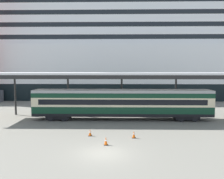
{
  "coord_description": "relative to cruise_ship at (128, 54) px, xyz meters",
  "views": [
    {
      "loc": [
        1.15,
        -18.47,
        7.05
      ],
      "look_at": [
        0.55,
        8.8,
        4.5
      ],
      "focal_mm": 36.88,
      "sensor_mm": 36.0,
      "label": 1
    }
  ],
  "objects": [
    {
      "name": "train_carriage",
      "position": [
        -2.23,
        -30.56,
        -8.44
      ],
      "size": [
        24.01,
        2.81,
        4.11
      ],
      "color": "black",
      "rests_on": "ground"
    },
    {
      "name": "ground_plane",
      "position": [
        -4.08,
        -43.13,
        -10.75
      ],
      "size": [
        400.0,
        400.0,
        0.0
      ],
      "primitive_type": "plane",
      "color": "slate"
    },
    {
      "name": "traffic_cone_far",
      "position": [
        -3.94,
        -41.08,
        -10.37
      ],
      "size": [
        0.36,
        0.36,
        0.78
      ],
      "color": "black",
      "rests_on": "ground"
    },
    {
      "name": "traffic_cone_mid",
      "position": [
        -1.22,
        -38.87,
        -10.39
      ],
      "size": [
        0.36,
        0.36,
        0.74
      ],
      "color": "black",
      "rests_on": "ground"
    },
    {
      "name": "traffic_cone_near",
      "position": [
        -5.72,
        -38.24,
        -10.4
      ],
      "size": [
        0.36,
        0.36,
        0.7
      ],
      "color": "black",
      "rests_on": "ground"
    },
    {
      "name": "cruise_ship",
      "position": [
        0.0,
        0.0,
        0.0
      ],
      "size": [
        139.48,
        25.95,
        32.78
      ],
      "color": "black",
      "rests_on": "ground"
    },
    {
      "name": "platform_canopy",
      "position": [
        -2.23,
        -30.13,
        -4.6
      ],
      "size": [
        40.08,
        5.8,
        6.42
      ],
      "color": "silver",
      "rests_on": "ground"
    }
  ]
}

